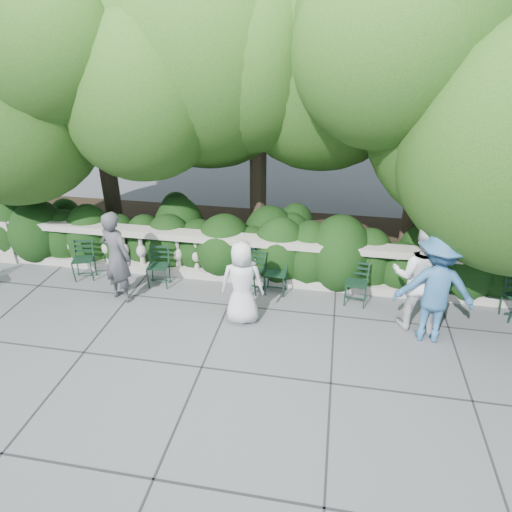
% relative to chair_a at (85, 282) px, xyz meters
% --- Properties ---
extents(ground, '(90.00, 90.00, 0.00)m').
position_rel_chair_a_xyz_m(ground, '(3.65, -1.13, 0.00)').
color(ground, '#4B4E53').
rests_on(ground, ground).
extents(balustrade, '(12.00, 0.44, 1.00)m').
position_rel_chair_a_xyz_m(balustrade, '(3.65, 0.67, 0.49)').
color(balustrade, '#9E998E').
rests_on(balustrade, ground).
extents(shrub_hedge, '(15.00, 2.60, 1.70)m').
position_rel_chair_a_xyz_m(shrub_hedge, '(3.65, 1.87, 0.00)').
color(shrub_hedge, black).
rests_on(shrub_hedge, ground).
extents(tree_canopy, '(15.04, 6.52, 6.78)m').
position_rel_chair_a_xyz_m(tree_canopy, '(4.34, 2.06, 3.96)').
color(tree_canopy, '#3F3023').
rests_on(tree_canopy, ground).
extents(chair_a, '(0.56, 0.59, 0.84)m').
position_rel_chair_a_xyz_m(chair_a, '(0.00, 0.00, 0.00)').
color(chair_a, black).
rests_on(chair_a, ground).
extents(chair_b, '(0.50, 0.53, 0.84)m').
position_rel_chair_a_xyz_m(chair_b, '(1.61, 0.00, 0.00)').
color(chair_b, black).
rests_on(chair_b, ground).
extents(chair_c, '(0.60, 0.62, 0.84)m').
position_rel_chair_a_xyz_m(chair_c, '(3.44, 0.16, 0.00)').
color(chair_c, black).
rests_on(chair_c, ground).
extents(chair_d, '(0.45, 0.49, 0.84)m').
position_rel_chair_a_xyz_m(chair_d, '(3.97, 0.14, 0.00)').
color(chair_d, black).
rests_on(chair_d, ground).
extents(chair_e, '(0.49, 0.52, 0.84)m').
position_rel_chair_a_xyz_m(chair_e, '(5.50, 0.02, 0.00)').
color(chair_e, black).
rests_on(chair_e, ground).
extents(person_businessman, '(0.81, 0.58, 1.55)m').
position_rel_chair_a_xyz_m(person_businessman, '(3.52, -0.75, 0.78)').
color(person_businessman, silver).
rests_on(person_businessman, ground).
extents(person_woman_grey, '(0.77, 0.64, 1.81)m').
position_rel_chair_a_xyz_m(person_woman_grey, '(1.06, -0.45, 0.90)').
color(person_woman_grey, '#3D3E42').
rests_on(person_woman_grey, ground).
extents(person_casual_man, '(1.10, 0.95, 1.96)m').
position_rel_chair_a_xyz_m(person_casual_man, '(6.51, -0.36, 0.98)').
color(person_casual_man, silver).
rests_on(person_casual_man, ground).
extents(person_older_blue, '(1.30, 0.78, 1.97)m').
position_rel_chair_a_xyz_m(person_older_blue, '(6.71, -0.68, 0.98)').
color(person_older_blue, '#2D5B88').
rests_on(person_older_blue, ground).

